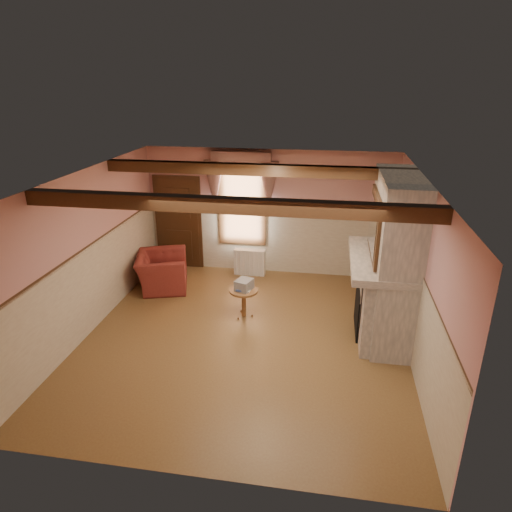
% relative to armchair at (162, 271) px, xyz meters
% --- Properties ---
extents(floor, '(5.50, 6.00, 0.01)m').
position_rel_armchair_xyz_m(floor, '(2.11, -1.72, -0.37)').
color(floor, brown).
rests_on(floor, ground).
extents(ceiling, '(5.50, 6.00, 0.01)m').
position_rel_armchair_xyz_m(ceiling, '(2.11, -1.72, 2.43)').
color(ceiling, silver).
rests_on(ceiling, wall_back).
extents(wall_back, '(5.50, 0.02, 2.80)m').
position_rel_armchair_xyz_m(wall_back, '(2.11, 1.28, 1.03)').
color(wall_back, '#CC8D8E').
rests_on(wall_back, floor).
extents(wall_front, '(5.50, 0.02, 2.80)m').
position_rel_armchair_xyz_m(wall_front, '(2.11, -4.72, 1.03)').
color(wall_front, '#CC8D8E').
rests_on(wall_front, floor).
extents(wall_left, '(0.02, 6.00, 2.80)m').
position_rel_armchair_xyz_m(wall_left, '(-0.64, -1.72, 1.03)').
color(wall_left, '#CC8D8E').
rests_on(wall_left, floor).
extents(wall_right, '(0.02, 6.00, 2.80)m').
position_rel_armchair_xyz_m(wall_right, '(4.86, -1.72, 1.03)').
color(wall_right, '#CC8D8E').
rests_on(wall_right, floor).
extents(wainscot, '(5.50, 6.00, 1.50)m').
position_rel_armchair_xyz_m(wainscot, '(2.11, -1.72, 0.38)').
color(wainscot, beige).
rests_on(wainscot, floor).
extents(chair_rail, '(5.50, 6.00, 0.08)m').
position_rel_armchair_xyz_m(chair_rail, '(2.11, -1.72, 1.13)').
color(chair_rail, black).
rests_on(chair_rail, wainscot).
extents(firebox, '(0.20, 0.95, 0.90)m').
position_rel_armchair_xyz_m(firebox, '(4.11, -1.12, 0.08)').
color(firebox, black).
rests_on(firebox, floor).
extents(armchair, '(1.29, 1.39, 0.75)m').
position_rel_armchair_xyz_m(armchair, '(0.00, 0.00, 0.00)').
color(armchair, maroon).
rests_on(armchair, floor).
extents(side_table, '(0.57, 0.57, 0.55)m').
position_rel_armchair_xyz_m(side_table, '(1.96, -0.97, -0.10)').
color(side_table, brown).
rests_on(side_table, floor).
extents(book_stack, '(0.35, 0.39, 0.20)m').
position_rel_armchair_xyz_m(book_stack, '(1.96, -0.96, 0.28)').
color(book_stack, '#B7AD8C').
rests_on(book_stack, side_table).
extents(radiator, '(0.70, 0.19, 0.60)m').
position_rel_armchair_xyz_m(radiator, '(1.72, 0.98, -0.07)').
color(radiator, silver).
rests_on(radiator, floor).
extents(bowl, '(0.35, 0.35, 0.09)m').
position_rel_armchair_xyz_m(bowl, '(4.36, -1.15, 1.09)').
color(bowl, brown).
rests_on(bowl, mantel).
extents(mantel_clock, '(0.14, 0.24, 0.20)m').
position_rel_armchair_xyz_m(mantel_clock, '(4.36, -0.32, 1.15)').
color(mantel_clock, black).
rests_on(mantel_clock, mantel).
extents(oil_lamp, '(0.11, 0.11, 0.28)m').
position_rel_armchair_xyz_m(oil_lamp, '(4.36, -0.70, 1.19)').
color(oil_lamp, gold).
rests_on(oil_lamp, mantel).
extents(candle_red, '(0.06, 0.06, 0.16)m').
position_rel_armchair_xyz_m(candle_red, '(4.36, -1.52, 1.13)').
color(candle_red, '#A91420').
rests_on(candle_red, mantel).
extents(jar_yellow, '(0.06, 0.06, 0.12)m').
position_rel_armchair_xyz_m(jar_yellow, '(4.36, -1.60, 1.11)').
color(jar_yellow, gold).
rests_on(jar_yellow, mantel).
extents(fireplace, '(0.85, 2.00, 2.80)m').
position_rel_armchair_xyz_m(fireplace, '(4.54, -1.12, 1.03)').
color(fireplace, gray).
rests_on(fireplace, floor).
extents(mantel, '(1.05, 2.05, 0.12)m').
position_rel_armchair_xyz_m(mantel, '(4.36, -1.12, 0.99)').
color(mantel, gray).
rests_on(mantel, fireplace).
extents(overmantel_mirror, '(0.06, 1.44, 1.04)m').
position_rel_armchair_xyz_m(overmantel_mirror, '(4.17, -1.12, 1.60)').
color(overmantel_mirror, silver).
rests_on(overmantel_mirror, fireplace).
extents(door, '(1.10, 0.10, 2.10)m').
position_rel_armchair_xyz_m(door, '(0.01, 1.22, 0.68)').
color(door, black).
rests_on(door, floor).
extents(window, '(1.06, 0.08, 2.02)m').
position_rel_armchair_xyz_m(window, '(1.51, 1.25, 1.28)').
color(window, white).
rests_on(window, wall_back).
extents(window_drapes, '(1.30, 0.14, 1.40)m').
position_rel_armchair_xyz_m(window_drapes, '(1.51, 1.16, 1.88)').
color(window_drapes, gray).
rests_on(window_drapes, wall_back).
extents(ceiling_beam_front, '(5.50, 0.18, 0.20)m').
position_rel_armchair_xyz_m(ceiling_beam_front, '(2.11, -2.92, 2.33)').
color(ceiling_beam_front, black).
rests_on(ceiling_beam_front, ceiling).
extents(ceiling_beam_back, '(5.50, 0.18, 0.20)m').
position_rel_armchair_xyz_m(ceiling_beam_back, '(2.11, -0.52, 2.33)').
color(ceiling_beam_back, black).
rests_on(ceiling_beam_back, ceiling).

